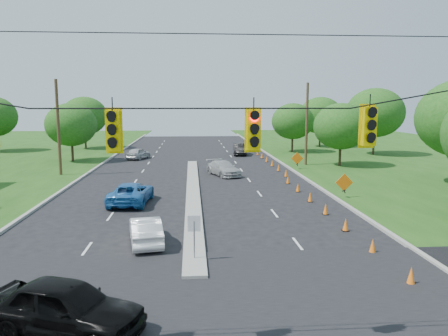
{
  "coord_description": "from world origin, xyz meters",
  "views": [
    {
      "loc": [
        -0.07,
        -11.97,
        6.71
      ],
      "look_at": [
        1.91,
        14.55,
        2.8
      ],
      "focal_mm": 35.0,
      "sensor_mm": 36.0,
      "label": 1
    }
  ],
  "objects": [
    {
      "name": "silver_car_oncoming",
      "position": [
        -6.62,
        41.93,
        0.7
      ],
      "size": [
        3.0,
        4.42,
        1.4
      ],
      "primitive_type": "imported",
      "rotation": [
        0.0,
        0.0,
        2.78
      ],
      "color": "#B2B2B5",
      "rests_on": "ground"
    },
    {
      "name": "cone_2",
      "position": [
        8.07,
        10.0,
        0.35
      ],
      "size": [
        0.32,
        0.32,
        0.7
      ],
      "primitive_type": "cone",
      "color": "orange",
      "rests_on": "ground"
    },
    {
      "name": "cone_10",
      "position": [
        8.67,
        38.0,
        0.35
      ],
      "size": [
        0.32,
        0.32,
        0.7
      ],
      "primitive_type": "cone",
      "color": "orange",
      "rests_on": "ground"
    },
    {
      "name": "signal_span",
      "position": [
        -0.05,
        -1.0,
        4.97
      ],
      "size": [
        25.6,
        0.32,
        9.0
      ],
      "color": "#422D1C",
      "rests_on": "ground"
    },
    {
      "name": "cone_5",
      "position": [
        8.07,
        20.5,
        0.35
      ],
      "size": [
        0.32,
        0.32,
        0.7
      ],
      "primitive_type": "cone",
      "color": "orange",
      "rests_on": "ground"
    },
    {
      "name": "tree_12",
      "position": [
        14.0,
        48.0,
        4.34
      ],
      "size": [
        5.88,
        5.88,
        6.86
      ],
      "color": "black",
      "rests_on": "ground"
    },
    {
      "name": "dark_car_receding",
      "position": [
        6.31,
        45.4,
        0.78
      ],
      "size": [
        1.92,
        4.8,
        1.55
      ],
      "primitive_type": "imported",
      "rotation": [
        0.0,
        0.0,
        -0.06
      ],
      "color": "black",
      "rests_on": "ground"
    },
    {
      "name": "tree_10",
      "position": [
        24.0,
        44.0,
        5.58
      ],
      "size": [
        7.56,
        7.56,
        8.82
      ],
      "color": "black",
      "rests_on": "ground"
    },
    {
      "name": "median",
      "position": [
        0.0,
        21.0,
        0.0
      ],
      "size": [
        1.0,
        34.0,
        0.18
      ],
      "primitive_type": "cube",
      "color": "gray",
      "rests_on": "ground"
    },
    {
      "name": "cross_street",
      "position": [
        0.0,
        0.0,
        0.0
      ],
      "size": [
        160.0,
        14.0,
        0.02
      ],
      "primitive_type": "cube",
      "color": "black",
      "rests_on": "ground"
    },
    {
      "name": "tree_11",
      "position": [
        20.0,
        55.0,
        4.96
      ],
      "size": [
        6.72,
        6.72,
        7.84
      ],
      "color": "black",
      "rests_on": "ground"
    },
    {
      "name": "cone_0",
      "position": [
        8.07,
        3.0,
        0.35
      ],
      "size": [
        0.32,
        0.32,
        0.7
      ],
      "primitive_type": "cone",
      "color": "orange",
      "rests_on": "ground"
    },
    {
      "name": "cone_1",
      "position": [
        8.07,
        6.5,
        0.35
      ],
      "size": [
        0.32,
        0.32,
        0.7
      ],
      "primitive_type": "cone",
      "color": "orange",
      "rests_on": "ground"
    },
    {
      "name": "silver_car_far",
      "position": [
        2.93,
        28.73,
        0.69
      ],
      "size": [
        3.5,
        5.14,
        1.38
      ],
      "primitive_type": "imported",
      "rotation": [
        0.0,
        0.0,
        0.36
      ],
      "color": "#A8A8A8",
      "rests_on": "ground"
    },
    {
      "name": "cone_11",
      "position": [
        8.67,
        41.5,
        0.35
      ],
      "size": [
        0.32,
        0.32,
        0.7
      ],
      "primitive_type": "cone",
      "color": "orange",
      "rests_on": "ground"
    },
    {
      "name": "white_sedan",
      "position": [
        -2.33,
        8.65,
        0.66
      ],
      "size": [
        2.08,
        4.21,
        1.33
      ],
      "primitive_type": "imported",
      "rotation": [
        0.0,
        0.0,
        3.32
      ],
      "color": "white",
      "rests_on": "ground"
    },
    {
      "name": "cone_13",
      "position": [
        8.67,
        48.5,
        0.35
      ],
      "size": [
        0.32,
        0.32,
        0.7
      ],
      "primitive_type": "cone",
      "color": "orange",
      "rests_on": "ground"
    },
    {
      "name": "ground",
      "position": [
        0.0,
        0.0,
        0.0
      ],
      "size": [
        160.0,
        160.0,
        0.0
      ],
      "primitive_type": "plane",
      "color": "black",
      "rests_on": "ground"
    },
    {
      "name": "work_sign_2",
      "position": [
        10.8,
        32.0,
        1.09
      ],
      "size": [
        1.27,
        0.58,
        1.37
      ],
      "color": "black",
      "rests_on": "ground"
    },
    {
      "name": "tree_6",
      "position": [
        -16.0,
        55.0,
        4.96
      ],
      "size": [
        6.72,
        6.72,
        7.84
      ],
      "color": "black",
      "rests_on": "ground"
    },
    {
      "name": "work_sign_1",
      "position": [
        10.8,
        18.0,
        1.09
      ],
      "size": [
        1.27,
        0.58,
        1.37
      ],
      "color": "black",
      "rests_on": "ground"
    },
    {
      "name": "tree_9",
      "position": [
        16.0,
        34.0,
        4.34
      ],
      "size": [
        5.88,
        5.88,
        6.86
      ],
      "color": "black",
      "rests_on": "ground"
    },
    {
      "name": "cone_8",
      "position": [
        8.67,
        31.0,
        0.35
      ],
      "size": [
        0.32,
        0.32,
        0.7
      ],
      "primitive_type": "cone",
      "color": "orange",
      "rests_on": "ground"
    },
    {
      "name": "utility_pole_far_right",
      "position": [
        12.5,
        35.0,
        4.5
      ],
      "size": [
        0.28,
        0.28,
        9.0
      ],
      "primitive_type": "cylinder",
      "color": "#422D1C",
      "rests_on": "ground"
    },
    {
      "name": "cone_3",
      "position": [
        8.07,
        13.5,
        0.35
      ],
      "size": [
        0.32,
        0.32,
        0.7
      ],
      "primitive_type": "cone",
      "color": "orange",
      "rests_on": "ground"
    },
    {
      "name": "blue_pickup",
      "position": [
        -4.19,
        17.46,
        0.73
      ],
      "size": [
        2.87,
        5.41,
        1.45
      ],
      "primitive_type": "imported",
      "rotation": [
        0.0,
        0.0,
        3.05
      ],
      "color": "#256AB0",
      "rests_on": "ground"
    },
    {
      "name": "cone_12",
      "position": [
        8.67,
        45.0,
        0.35
      ],
      "size": [
        0.32,
        0.32,
        0.7
      ],
      "primitive_type": "cone",
      "color": "orange",
      "rests_on": "ground"
    },
    {
      "name": "curb_left",
      "position": [
        -10.1,
        30.0,
        0.0
      ],
      "size": [
        0.25,
        110.0,
        0.16
      ],
      "primitive_type": "cube",
      "color": "gray",
      "rests_on": "ground"
    },
    {
      "name": "utility_pole_far_left",
      "position": [
        -12.5,
        30.0,
        4.5
      ],
      "size": [
        0.28,
        0.28,
        9.0
      ],
      "primitive_type": "cylinder",
      "color": "#422D1C",
      "rests_on": "ground"
    },
    {
      "name": "cone_4",
      "position": [
        8.07,
        17.0,
        0.35
      ],
      "size": [
        0.32,
        0.32,
        0.7
      ],
      "primitive_type": "cone",
      "color": "orange",
      "rests_on": "ground"
    },
    {
      "name": "curb_right",
      "position": [
        10.1,
        30.0,
        0.0
      ],
      "size": [
        0.25,
        110.0,
        0.16
      ],
      "primitive_type": "cube",
      "color": "gray",
      "rests_on": "ground"
    },
    {
      "name": "cone_7",
      "position": [
        8.67,
        27.5,
        0.35
      ],
      "size": [
        0.32,
        0.32,
        0.7
      ],
      "primitive_type": "cone",
      "color": "orange",
      "rests_on": "ground"
    },
    {
      "name": "tree_5",
      "position": [
        -14.0,
        40.0,
        4.34
      ],
      "size": [
        5.88,
        5.88,
        6.86
      ],
      "color": "black",
      "rests_on": "ground"
    },
    {
      "name": "black_sedan",
      "position": [
        -3.81,
        0.4,
        0.81
      ],
      "size": [
        5.11,
        3.46,
        1.62
      ],
      "primitive_type": "imported",
      "rotation": [
        0.0,
        0.0,
        1.21
      ],
      "color": "black",
      "rests_on": "ground"
    },
    {
      "name": "cone_6",
      "position": [
        8.07,
        24.0,
        0.35
      ],
      "size": [
        0.32,
        0.32,
        0.7
      ],
      "primitive_type": "cone",
      "color": "orange",
      "rests_on": "ground"
    },
    {
      "name": "median_sign",
      "position": [
        0.0,
        6.0,
        1.46
      ],
      "size": [
        0.55,
        0.06,
        2.05
      ],
      "color": "gray",
      "rests_on": "ground"
    },
    {
      "name": "cone_9",
      "position": [
        8.67,
        34.5,
        0.35
      ],
      "size": [
        0.32,
        0.32,
        0.7
      ],
      "primitive_type": "cone",
      "color": "orange",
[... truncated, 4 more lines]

